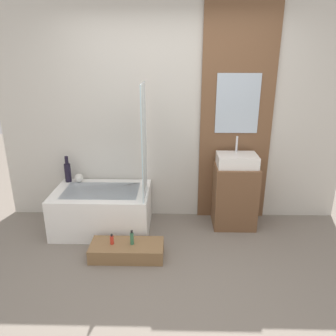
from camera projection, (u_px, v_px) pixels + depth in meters
The scene contains 12 objects.
ground_plane at pixel (170, 295), 2.89m from camera, with size 12.00×12.00×0.00m, color slate.
wall_tiled_back at pixel (172, 116), 3.95m from camera, with size 4.20×0.06×2.60m, color beige.
wall_wood_accent at pixel (236, 116), 3.88m from camera, with size 0.85×0.04×2.60m.
bathtub at pixel (103, 209), 3.92m from camera, with size 1.12×0.74×0.50m.
glass_shower_screen at pixel (144, 142), 3.51m from camera, with size 0.01×0.45×1.24m, color silver.
wooden_step_bench at pixel (127, 250), 3.42m from camera, with size 0.76×0.33×0.15m, color olive.
vanity_cabinet at pixel (234, 196), 3.97m from camera, with size 0.50×0.42×0.77m, color brown.
sink at pixel (237, 160), 3.82m from camera, with size 0.46×0.33×0.34m.
vase_tall_dark at pixel (68, 171), 4.07m from camera, with size 0.08×0.08×0.33m.
vase_round_light at pixel (79, 178), 4.08m from camera, with size 0.11×0.11×0.11m, color silver.
bottle_soap_primary at pixel (112, 240), 3.38m from camera, with size 0.04×0.04×0.11m.
bottle_soap_secondary at pixel (132, 238), 3.37m from camera, with size 0.04×0.04×0.16m.
Camera 1 is at (0.04, -2.35, 2.02)m, focal length 35.00 mm.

